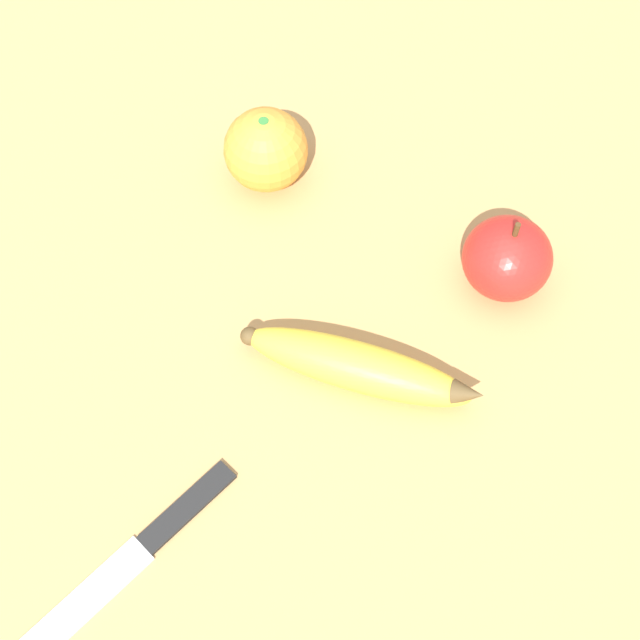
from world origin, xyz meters
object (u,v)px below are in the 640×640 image
banana (360,367)px  paring_knife (139,551)px  orange (266,150)px  apple (507,258)px

banana → paring_knife: 0.20m
orange → paring_knife: size_ratio=0.39×
banana → orange: 0.21m
orange → paring_knife: orange is taller
orange → paring_knife: bearing=-65.7°
banana → orange: orange is taller
apple → paring_knife: (-0.08, -0.33, -0.03)m
orange → apple: bearing=8.7°
banana → apple: apple is taller
apple → paring_knife: bearing=-102.9°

